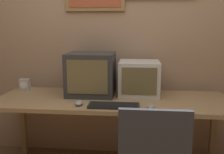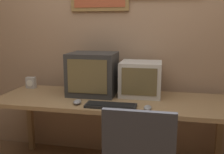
% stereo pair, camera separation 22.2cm
% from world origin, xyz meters
% --- Properties ---
extents(wall_back, '(8.00, 0.08, 2.60)m').
position_xyz_m(wall_back, '(0.00, 1.47, 1.31)').
color(wall_back, tan).
rests_on(wall_back, ground_plane).
extents(desk, '(2.12, 0.71, 0.75)m').
position_xyz_m(desk, '(0.00, 1.02, 0.68)').
color(desk, '#99754C').
rests_on(desk, ground_plane).
extents(monitor_left, '(0.44, 0.39, 0.40)m').
position_xyz_m(monitor_left, '(-0.21, 1.14, 0.95)').
color(monitor_left, '#333333').
rests_on(monitor_left, desk).
extents(monitor_right, '(0.38, 0.35, 0.32)m').
position_xyz_m(monitor_right, '(0.24, 1.19, 0.91)').
color(monitor_right, beige).
rests_on(monitor_right, desk).
extents(keyboard_main, '(0.42, 0.15, 0.03)m').
position_xyz_m(keyboard_main, '(0.04, 0.78, 0.76)').
color(keyboard_main, black).
rests_on(keyboard_main, desk).
extents(mouse_near_keyboard, '(0.06, 0.11, 0.03)m').
position_xyz_m(mouse_near_keyboard, '(0.34, 0.77, 0.77)').
color(mouse_near_keyboard, gray).
rests_on(mouse_near_keyboard, desk).
extents(mouse_far_corner, '(0.06, 0.10, 0.04)m').
position_xyz_m(mouse_far_corner, '(-0.25, 0.79, 0.77)').
color(mouse_far_corner, gray).
rests_on(mouse_far_corner, desk).
extents(desk_clock, '(0.10, 0.06, 0.12)m').
position_xyz_m(desk_clock, '(-0.92, 1.24, 0.81)').
color(desk_clock, '#B7B2AD').
rests_on(desk_clock, desk).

